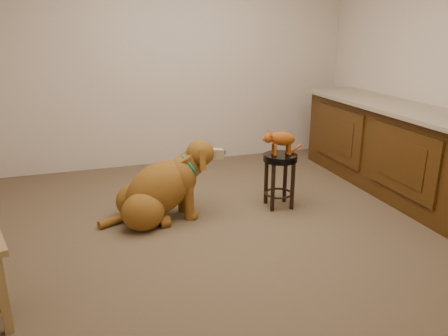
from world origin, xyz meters
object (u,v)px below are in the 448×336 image
object	(u,v)px
padded_stool	(280,170)
golden_retriever	(160,190)
wood_stool	(353,145)
tabby_kitten	(280,140)

from	to	relation	value
padded_stool	golden_retriever	distance (m)	1.17
wood_stool	golden_retriever	xyz separation A→B (m)	(-2.44, -0.58, -0.07)
padded_stool	tabby_kitten	bearing A→B (deg)	169.58
wood_stool	golden_retriever	world-z (taller)	golden_retriever
wood_stool	tabby_kitten	xyz separation A→B (m)	(-1.28, -0.64, 0.33)
tabby_kitten	wood_stool	bearing A→B (deg)	31.23
golden_retriever	tabby_kitten	world-z (taller)	tabby_kitten
wood_stool	tabby_kitten	world-z (taller)	tabby_kitten
padded_stool	golden_retriever	size ratio (longest dim) A/B	0.44
padded_stool	golden_retriever	world-z (taller)	golden_retriever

